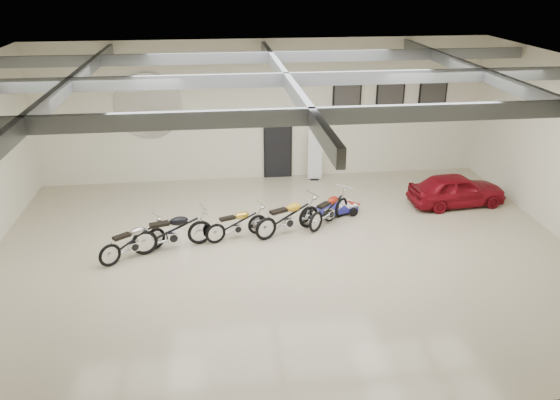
{
  "coord_description": "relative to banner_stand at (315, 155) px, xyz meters",
  "views": [
    {
      "loc": [
        -1.74,
        -13.0,
        7.25
      ],
      "look_at": [
        0.0,
        1.2,
        1.1
      ],
      "focal_mm": 35.0,
      "sensor_mm": 36.0,
      "label": 1
    }
  ],
  "objects": [
    {
      "name": "motorcycle_gold",
      "position": [
        -3.07,
        -4.39,
        -0.46
      ],
      "size": [
        1.94,
        1.19,
        0.97
      ],
      "primitive_type": null,
      "rotation": [
        0.0,
        0.0,
        0.36
      ],
      "color": "silver",
      "rests_on": "floor"
    },
    {
      "name": "door",
      "position": [
        -1.31,
        0.45,
        0.11
      ],
      "size": [
        0.92,
        0.08,
        2.1
      ],
      "primitive_type": "cube",
      "color": "black",
      "rests_on": "back_wall"
    },
    {
      "name": "ceiling_beams",
      "position": [
        -1.81,
        -5.5,
        3.81
      ],
      "size": [
        15.8,
        11.8,
        0.32
      ],
      "primitive_type": null,
      "color": "slate",
      "rests_on": "ceiling"
    },
    {
      "name": "floor",
      "position": [
        -1.81,
        -5.5,
        -0.94
      ],
      "size": [
        16.0,
        12.0,
        0.01
      ],
      "primitive_type": "cube",
      "color": "tan",
      "rests_on": "ground"
    },
    {
      "name": "banner_stand",
      "position": [
        0.0,
        0.0,
        0.0
      ],
      "size": [
        0.53,
        0.26,
        1.88
      ],
      "primitive_type": null,
      "rotation": [
        0.0,
        0.0,
        -0.11
      ],
      "color": "white",
      "rests_on": "floor"
    },
    {
      "name": "ceiling",
      "position": [
        -1.81,
        -5.5,
        4.06
      ],
      "size": [
        16.0,
        12.0,
        0.01
      ],
      "primitive_type": "cube",
      "color": "gray",
      "rests_on": "back_wall"
    },
    {
      "name": "logo_plaque",
      "position": [
        -5.81,
        0.45,
        1.86
      ],
      "size": [
        2.3,
        0.06,
        1.16
      ],
      "primitive_type": null,
      "color": "silver",
      "rests_on": "back_wall"
    },
    {
      "name": "oil_sign",
      "position": [
        0.09,
        0.45,
        0.76
      ],
      "size": [
        0.72,
        0.1,
        0.72
      ],
      "primitive_type": null,
      "color": "white",
      "rests_on": "back_wall"
    },
    {
      "name": "back_wall",
      "position": [
        -1.81,
        0.5,
        1.56
      ],
      "size": [
        16.0,
        0.02,
        5.0
      ],
      "primitive_type": "cube",
      "color": "beige",
      "rests_on": "floor"
    },
    {
      "name": "go_kart",
      "position": [
        0.27,
        -3.11,
        -0.66
      ],
      "size": [
        1.68,
        1.13,
        0.56
      ],
      "primitive_type": null,
      "rotation": [
        0.0,
        0.0,
        0.3
      ],
      "color": "navy",
      "rests_on": "floor"
    },
    {
      "name": "poster_left",
      "position": [
        1.19,
        0.46,
        2.16
      ],
      "size": [
        1.05,
        0.08,
        1.35
      ],
      "primitive_type": null,
      "color": "black",
      "rests_on": "back_wall"
    },
    {
      "name": "motorcycle_black",
      "position": [
        -4.86,
        -4.82,
        -0.37
      ],
      "size": [
        2.31,
        1.29,
        1.15
      ],
      "primitive_type": null,
      "rotation": [
        0.0,
        0.0,
        0.29
      ],
      "color": "silver",
      "rests_on": "floor"
    },
    {
      "name": "poster_mid",
      "position": [
        2.79,
        0.46,
        2.16
      ],
      "size": [
        1.05,
        0.08,
        1.35
      ],
      "primitive_type": null,
      "color": "black",
      "rests_on": "back_wall"
    },
    {
      "name": "motorcycle_silver",
      "position": [
        -5.89,
        -5.16,
        -0.43
      ],
      "size": [
        1.92,
        1.64,
        1.01
      ],
      "primitive_type": null,
      "rotation": [
        0.0,
        0.0,
        0.64
      ],
      "color": "silver",
      "rests_on": "floor"
    },
    {
      "name": "poster_right",
      "position": [
        4.39,
        0.46,
        2.16
      ],
      "size": [
        1.05,
        0.08,
        1.35
      ],
      "primitive_type": null,
      "color": "black",
      "rests_on": "back_wall"
    },
    {
      "name": "vintage_car",
      "position": [
        4.19,
        -2.84,
        -0.41
      ],
      "size": [
        1.54,
        3.24,
        1.07
      ],
      "primitive_type": "imported",
      "rotation": [
        0.0,
        0.0,
        1.66
      ],
      "color": "maroon",
      "rests_on": "floor"
    },
    {
      "name": "motorcycle_red",
      "position": [
        -0.25,
        -3.76,
        -0.43
      ],
      "size": [
        1.83,
        1.79,
        1.01
      ],
      "primitive_type": null,
      "rotation": [
        0.0,
        0.0,
        0.76
      ],
      "color": "silver",
      "rests_on": "floor"
    },
    {
      "name": "motorcycle_yellow",
      "position": [
        -1.57,
        -4.25,
        -0.39
      ],
      "size": [
        2.21,
        1.52,
        1.11
      ],
      "primitive_type": null,
      "rotation": [
        0.0,
        0.0,
        0.45
      ],
      "color": "silver",
      "rests_on": "floor"
    }
  ]
}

